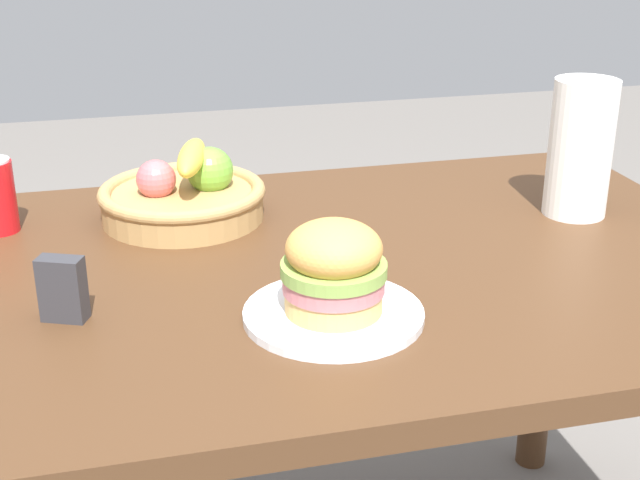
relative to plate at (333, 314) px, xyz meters
name	(u,v)px	position (x,y,z in m)	size (l,w,h in m)	color
dining_table	(317,319)	(0.02, 0.19, -0.11)	(1.40, 0.90, 0.75)	#4C301C
plate	(333,314)	(0.00, 0.00, 0.00)	(0.25, 0.25, 0.01)	white
sandwich	(334,268)	(0.00, 0.00, 0.07)	(0.14, 0.14, 0.13)	#DBAD60
fruit_basket	(184,195)	(-0.16, 0.43, 0.04)	(0.29, 0.29, 0.14)	tan
paper_towel_roll	(580,148)	(0.52, 0.29, 0.11)	(0.11, 0.11, 0.24)	white
napkin_holder	(63,289)	(-0.35, 0.09, 0.04)	(0.06, 0.03, 0.09)	#333338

